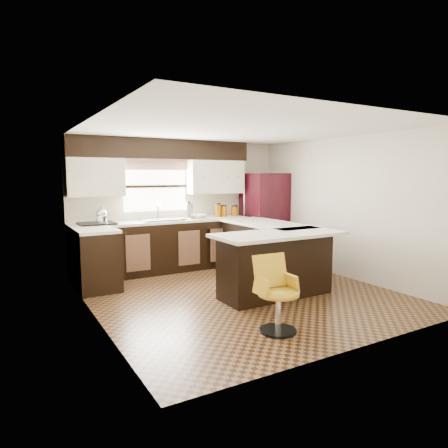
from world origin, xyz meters
TOP-DOWN VIEW (x-y plane):
  - floor at (0.00, 0.00)m, footprint 4.40×4.40m
  - ceiling at (0.00, 0.00)m, footprint 4.40×4.40m
  - wall_back at (0.00, 2.20)m, footprint 4.40×0.00m
  - wall_front at (0.00, -2.20)m, footprint 4.40×0.00m
  - wall_left at (-2.10, 0.00)m, footprint 0.00×4.40m
  - wall_right at (2.10, 0.00)m, footprint 0.00×4.40m
  - base_cab_back at (-0.45, 1.90)m, footprint 3.30×0.60m
  - base_cab_left at (-1.80, 1.25)m, footprint 0.60×0.70m
  - counter_back at (-0.45, 1.90)m, footprint 3.30×0.60m
  - counter_left at (-1.80, 1.25)m, footprint 0.60×0.70m
  - soffit at (-0.40, 2.03)m, footprint 3.40×0.35m
  - upper_cab_left at (-1.62, 2.03)m, footprint 0.94×0.35m
  - upper_cab_right at (0.68, 2.03)m, footprint 1.14×0.35m
  - window_pane at (-0.50, 2.18)m, footprint 1.20×0.02m
  - valance at (-0.50, 2.14)m, footprint 1.30×0.06m
  - sink at (-0.50, 1.88)m, footprint 0.75×0.45m
  - dishwasher at (0.55, 1.61)m, footprint 0.58×0.03m
  - cooktop at (-1.65, 1.88)m, footprint 0.58×0.50m
  - peninsula_long at (0.90, 0.62)m, footprint 0.60×1.95m
  - peninsula_return at (0.38, -0.35)m, footprint 1.65×0.60m
  - counter_pen_long at (0.95, 0.62)m, footprint 0.84×1.95m
  - counter_pen_return at (0.35, -0.44)m, footprint 1.89×0.84m
  - refrigerator at (1.70, 1.78)m, footprint 0.77×0.74m
  - bar_chair at (-0.42, -1.45)m, footprint 0.48×0.48m
  - kettle at (-1.57, 1.88)m, footprint 0.19×0.19m
  - percolator at (0.04, 1.90)m, footprint 0.15×0.15m
  - mixing_bowl at (0.23, 1.90)m, footprint 0.36×0.36m
  - canister_large at (0.68, 1.92)m, footprint 0.12×0.12m
  - canister_med at (0.81, 1.92)m, footprint 0.12×0.12m
  - canister_small at (1.06, 1.92)m, footprint 0.14×0.14m

SIDE VIEW (x-z plane):
  - floor at x=0.00m, z-range 0.00..0.00m
  - bar_chair at x=-0.42m, z-range 0.00..0.86m
  - dishwasher at x=0.55m, z-range 0.04..0.82m
  - base_cab_back at x=-0.45m, z-range 0.00..0.90m
  - base_cab_left at x=-1.80m, z-range 0.00..0.90m
  - peninsula_long at x=0.90m, z-range 0.00..0.90m
  - peninsula_return at x=0.38m, z-range 0.00..0.90m
  - refrigerator at x=1.70m, z-range 0.00..1.80m
  - counter_back at x=-0.45m, z-range 0.90..0.94m
  - counter_left at x=-1.80m, z-range 0.90..0.94m
  - counter_pen_long at x=0.95m, z-range 0.90..0.94m
  - counter_pen_return at x=0.35m, z-range 0.90..0.94m
  - cooktop at x=-1.65m, z-range 0.94..0.97m
  - sink at x=-0.50m, z-range 0.95..0.98m
  - mixing_bowl at x=0.23m, z-range 0.95..1.02m
  - canister_small at x=1.06m, z-range 0.95..1.13m
  - canister_med at x=0.81m, z-range 0.95..1.15m
  - canister_large at x=0.68m, z-range 0.95..1.19m
  - percolator at x=0.04m, z-range 0.95..1.24m
  - kettle at x=-1.57m, z-range 0.97..1.23m
  - wall_back at x=0.00m, z-range -1.00..3.40m
  - wall_front at x=0.00m, z-range -1.00..3.40m
  - wall_left at x=-2.10m, z-range -1.00..3.40m
  - wall_right at x=2.10m, z-range -1.00..3.40m
  - window_pane at x=-0.50m, z-range 1.10..2.00m
  - upper_cab_left at x=-1.62m, z-range 1.40..2.04m
  - upper_cab_right at x=0.68m, z-range 1.40..2.04m
  - valance at x=-0.50m, z-range 1.85..2.03m
  - soffit at x=-0.40m, z-range 2.04..2.40m
  - ceiling at x=0.00m, z-range 2.40..2.40m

